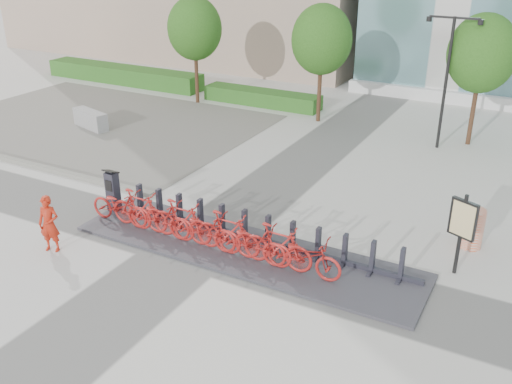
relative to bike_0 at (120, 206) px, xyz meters
The scene contains 25 objects.
ground 2.67m from the bike_0, ahead, with size 120.00×120.00×0.00m, color beige.
gravel_patch 10.24m from the bike_0, 136.39° to the left, with size 14.00×14.00×0.00m, color slate.
curb 7.67m from the bike_0, 165.24° to the left, with size 14.00×0.25×0.15m, color gray.
hedge_a 17.71m from the bike_0, 130.07° to the left, with size 10.00×1.40×0.90m, color #336B27.
hedge_b 13.47m from the bike_0, 100.27° to the left, with size 6.00×1.20×0.70m, color #336B27.
tree_0 13.54m from the bike_0, 114.14° to the left, with size 2.60×2.60×5.10m.
tree_1 12.47m from the bike_0, 84.78° to the left, with size 2.60×2.60×5.10m.
tree_2 14.56m from the bike_0, 57.76° to the left, with size 2.60×2.60×5.10m.
streetlamp 13.12m from the bike_0, 59.15° to the left, with size 2.00×0.20×5.00m.
dock_pad 3.95m from the bike_0, ahead, with size 9.60×2.40×0.08m, color #3E3D45.
dock_rail_posts 4.05m from the bike_0, 11.77° to the left, with size 8.02×0.50×0.85m, color #282833, non-canonical shape.
bike_0 is the anchor object (origin of this frame).
bike_1 0.72m from the bike_0, ahead, with size 0.54×1.90×1.14m, color #B1201D.
bike_2 1.44m from the bike_0, ahead, with size 0.68×1.96×1.03m, color #B1201D.
bike_3 2.16m from the bike_0, ahead, with size 0.54×1.90×1.14m, color #B1201D.
bike_4 2.88m from the bike_0, ahead, with size 0.68×1.96×1.03m, color #B1201D.
bike_5 3.60m from the bike_0, ahead, with size 0.54×1.90×1.14m, color #B1201D.
bike_6 4.32m from the bike_0, ahead, with size 0.68×1.96×1.03m, color #B1201D.
bike_7 5.04m from the bike_0, ahead, with size 0.54×1.90×1.14m, color #B1201D.
bike_8 5.76m from the bike_0, ahead, with size 0.68×1.96×1.03m, color #B1201D.
kiosk 0.93m from the bike_0, 142.65° to the left, with size 0.41×0.34×1.32m.
worker_red 2.10m from the bike_0, 107.86° to the right, with size 0.57×0.37×1.57m, color red.
construction_barrel 9.76m from the bike_0, 20.96° to the left, with size 0.57×0.57×1.10m, color #EE4B15.
jersey_barrier 9.63m from the bike_0, 138.20° to the left, with size 1.97×0.54×0.76m, color #A0A0A0.
map_sign 9.25m from the bike_0, 12.18° to the left, with size 0.68×0.37×2.13m.
Camera 1 is at (7.81, -11.09, 7.70)m, focal length 40.00 mm.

